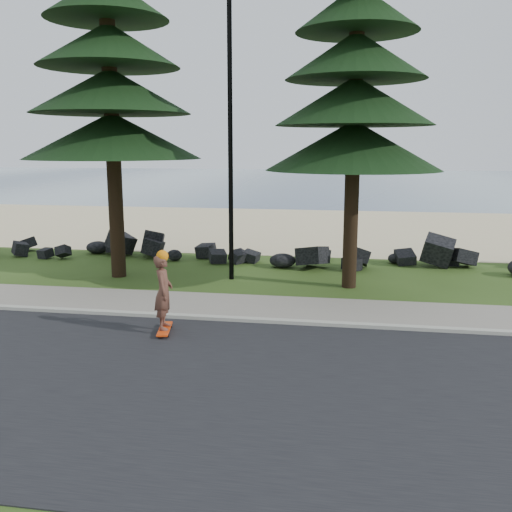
{
  "coord_description": "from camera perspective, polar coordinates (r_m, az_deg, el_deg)",
  "views": [
    {
      "loc": [
        3.48,
        -13.19,
        3.99
      ],
      "look_at": [
        1.28,
        0.0,
        1.37
      ],
      "focal_mm": 40.0,
      "sensor_mm": 36.0,
      "label": 1
    }
  ],
  "objects": [
    {
      "name": "seawall_boulders",
      "position": [
        19.52,
        -1.01,
        -0.7
      ],
      "size": [
        60.0,
        2.4,
        1.1
      ],
      "primitive_type": null,
      "color": "black",
      "rests_on": "ground"
    },
    {
      "name": "sidewalk",
      "position": [
        14.39,
        -4.94,
        -4.88
      ],
      "size": [
        160.0,
        2.0,
        0.08
      ],
      "primitive_type": "cube",
      "color": "gray",
      "rests_on": "ground"
    },
    {
      "name": "ocean",
      "position": [
        64.41,
        6.41,
        7.48
      ],
      "size": [
        160.0,
        58.0,
        0.01
      ],
      "primitive_type": "cube",
      "color": "#39516C",
      "rests_on": "ground"
    },
    {
      "name": "ground",
      "position": [
        14.21,
        -5.13,
        -5.26
      ],
      "size": [
        160.0,
        160.0,
        0.0
      ],
      "primitive_type": "plane",
      "color": "#2C4515",
      "rests_on": "ground"
    },
    {
      "name": "kerb",
      "position": [
        13.37,
        -6.11,
        -6.11
      ],
      "size": [
        160.0,
        0.2,
        0.1
      ],
      "primitive_type": "cube",
      "color": "#ADAC9C",
      "rests_on": "ground"
    },
    {
      "name": "skateboarder",
      "position": [
        12.28,
        -9.24,
        -3.59
      ],
      "size": [
        0.5,
        0.99,
        1.8
      ],
      "rotation": [
        0.0,
        0.0,
        1.77
      ],
      "color": "red",
      "rests_on": "ground"
    },
    {
      "name": "beach_sand",
      "position": [
        28.19,
        2.28,
        2.96
      ],
      "size": [
        160.0,
        15.0,
        0.01
      ],
      "primitive_type": "cube",
      "color": "beige",
      "rests_on": "ground"
    },
    {
      "name": "road",
      "position": [
        10.17,
        -11.65,
        -12.18
      ],
      "size": [
        160.0,
        7.0,
        0.02
      ],
      "primitive_type": "cube",
      "color": "black",
      "rests_on": "ground"
    },
    {
      "name": "lamp_post",
      "position": [
        16.76,
        -2.58,
        11.58
      ],
      "size": [
        0.25,
        0.14,
        8.14
      ],
      "color": "black",
      "rests_on": "ground"
    }
  ]
}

